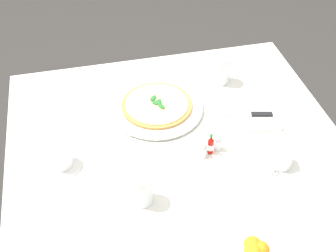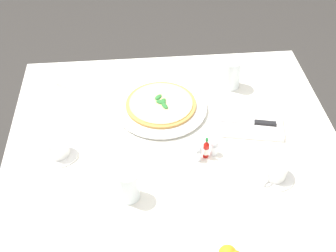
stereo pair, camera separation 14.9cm
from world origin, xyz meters
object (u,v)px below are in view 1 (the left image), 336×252
at_px(pizza_plate, 157,108).
at_px(pizza, 157,105).
at_px(coffee_cup_far_right, 60,158).
at_px(napkin_folded, 248,117).
at_px(dinner_knife, 248,114).
at_px(pepper_shaker, 218,144).
at_px(coffee_cup_near_left, 280,159).
at_px(water_glass_left_edge, 142,190).
at_px(water_glass_back_corner, 221,70).
at_px(menu_card, 60,101).
at_px(salt_shaker, 203,151).
at_px(hot_sauce_bottle, 211,145).

bearing_deg(pizza_plate, pizza, -140.43).
relative_size(pizza, coffee_cup_far_right, 1.99).
bearing_deg(pizza_plate, napkin_folded, 157.94).
xyz_separation_m(dinner_knife, pepper_shaker, (0.15, 0.12, 0.00)).
relative_size(coffee_cup_near_left, water_glass_left_edge, 1.22).
distance_m(water_glass_back_corner, water_glass_left_edge, 0.65).
bearing_deg(menu_card, pizza_plate, -167.54).
bearing_deg(salt_shaker, pizza, -69.09).
bearing_deg(water_glass_back_corner, dinner_knife, 95.63).
bearing_deg(hot_sauce_bottle, pizza_plate, -63.01).
height_order(coffee_cup_near_left, hot_sauce_bottle, hot_sauce_bottle).
relative_size(hot_sauce_bottle, menu_card, 1.02).
bearing_deg(coffee_cup_far_right, menu_card, -92.05).
height_order(pizza_plate, pizza, pizza).
relative_size(dinner_knife, menu_card, 2.38).
height_order(coffee_cup_far_right, napkin_folded, coffee_cup_far_right).
bearing_deg(pizza_plate, pepper_shaker, 122.90).
bearing_deg(hot_sauce_bottle, salt_shaker, 19.65).
xyz_separation_m(water_glass_back_corner, water_glass_left_edge, (0.41, 0.51, -0.01)).
xyz_separation_m(water_glass_left_edge, pepper_shaker, (-0.28, -0.15, -0.02)).
bearing_deg(napkin_folded, pizza_plate, -10.44).
bearing_deg(napkin_folded, water_glass_left_edge, 43.20).
distance_m(coffee_cup_near_left, water_glass_left_edge, 0.46).
distance_m(pizza_plate, coffee_cup_far_right, 0.41).
relative_size(pizza, water_glass_back_corner, 2.18).
xyz_separation_m(coffee_cup_far_right, dinner_knife, (-0.66, -0.07, -0.01)).
relative_size(pizza, dinner_knife, 1.33).
height_order(water_glass_back_corner, menu_card, water_glass_back_corner).
relative_size(pizza_plate, napkin_folded, 1.40).
bearing_deg(menu_card, water_glass_left_edge, 141.91).
distance_m(pizza, coffee_cup_near_left, 0.48).
distance_m(coffee_cup_near_left, dinner_knife, 0.23).
bearing_deg(coffee_cup_far_right, pizza, -150.95).
xyz_separation_m(pizza_plate, pepper_shaker, (-0.16, 0.24, 0.01)).
bearing_deg(water_glass_left_edge, pizza, -107.90).
relative_size(coffee_cup_near_left, water_glass_back_corner, 1.10).
distance_m(napkin_folded, salt_shaker, 0.25).
relative_size(dinner_knife, hot_sauce_bottle, 2.34).
bearing_deg(water_glass_left_edge, coffee_cup_far_right, -40.56).
xyz_separation_m(pizza, coffee_cup_far_right, (0.35, 0.20, 0.01)).
bearing_deg(water_glass_left_edge, napkin_folded, -148.42).
distance_m(pizza_plate, pizza, 0.01).
xyz_separation_m(dinner_knife, menu_card, (0.65, -0.22, 0.01)).
bearing_deg(napkin_folded, pizza, -10.45).
distance_m(napkin_folded, hot_sauce_bottle, 0.22).
bearing_deg(water_glass_back_corner, coffee_cup_far_right, 26.04).
xyz_separation_m(water_glass_back_corner, dinner_knife, (-0.02, 0.24, -0.03)).
distance_m(dinner_knife, salt_shaker, 0.25).
height_order(coffee_cup_far_right, coffee_cup_near_left, coffee_cup_far_right).
bearing_deg(pizza, water_glass_back_corner, -157.99).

